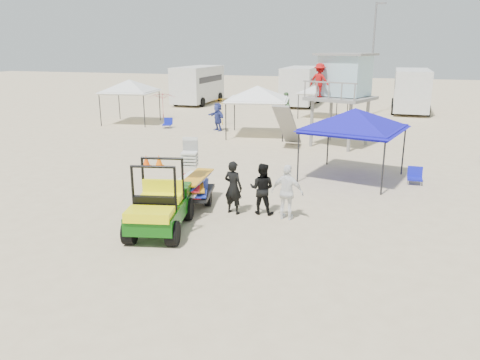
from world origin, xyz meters
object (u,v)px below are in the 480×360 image
(utility_cart, at_px, (158,200))
(canopy_blue, at_px, (355,112))
(surf_trailer, at_px, (192,182))
(lifeguard_tower, at_px, (341,79))
(man_left, at_px, (233,187))

(utility_cart, bearing_deg, canopy_blue, 57.24)
(surf_trailer, height_order, lifeguard_tower, lifeguard_tower)
(utility_cart, distance_m, canopy_blue, 8.82)
(surf_trailer, height_order, man_left, surf_trailer)
(man_left, relative_size, lifeguard_tower, 0.37)
(surf_trailer, bearing_deg, utility_cart, -90.19)
(lifeguard_tower, bearing_deg, utility_cart, -104.25)
(man_left, distance_m, lifeguard_tower, 11.96)
(surf_trailer, xyz_separation_m, canopy_blue, (4.68, 4.94, 1.81))
(surf_trailer, height_order, canopy_blue, canopy_blue)
(utility_cart, height_order, canopy_blue, canopy_blue)
(man_left, distance_m, canopy_blue, 6.37)
(man_left, xyz_separation_m, lifeguard_tower, (1.92, 11.52, 2.57))
(lifeguard_tower, distance_m, canopy_blue, 6.45)
(man_left, bearing_deg, surf_trailer, 1.90)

